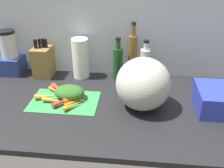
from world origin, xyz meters
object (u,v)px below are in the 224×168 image
carrot_0 (76,97)px  carrot_3 (60,89)px  carrot_1 (58,92)px  carrot_8 (63,101)px  carrot_9 (58,88)px  bottle_2 (145,65)px  blender_appliance (11,56)px  carrot_7 (46,96)px  carrot_4 (73,91)px  knife_block (43,62)px  cutting_board (65,101)px  carrot_11 (73,105)px  dish_rack (222,99)px  carrot_5 (75,98)px  carrot_6 (74,102)px  carrot_2 (53,100)px  winter_squash (143,84)px  paper_towel_roll (81,58)px  carrot_10 (69,90)px  bottle_1 (132,56)px  bottle_0 (118,63)px

carrot_0 → carrot_3: 13.50cm
carrot_1 → carrot_8: bearing=-58.7°
carrot_9 → carrot_3: bearing=-20.9°
carrot_0 → bottle_2: 46.63cm
carrot_0 → blender_appliance: blender_appliance is taller
carrot_7 → carrot_9: 10.12cm
carrot_9 → bottle_2: (49.55, 18.55, 9.10)cm
carrot_4 → knife_block: (-24.72, 22.51, 7.47)cm
cutting_board → carrot_4: (3.25, 7.23, 2.10)cm
carrot_0 → carrot_4: bearing=117.0°
carrot_11 → bottle_2: bearing=42.9°
bottle_2 → carrot_1: bearing=-155.6°
carrot_0 → carrot_11: 7.70cm
bottle_2 → cutting_board: bearing=-146.5°
knife_block → dish_rack: size_ratio=0.94×
carrot_1 → carrot_3: bearing=81.5°
cutting_board → carrot_0: 6.44cm
carrot_5 → carrot_9: carrot_5 is taller
carrot_3 → bottle_2: 52.71cm
knife_block → carrot_7: bearing=-69.1°
carrot_4 → knife_block: 34.26cm
blender_appliance → carrot_1: bearing=-33.2°
carrot_6 → carrot_2: bearing=-177.3°
carrot_11 → winter_squash: size_ratio=0.43×
paper_towel_roll → carrot_8: bearing=-94.6°
carrot_4 → paper_towel_roll: paper_towel_roll is taller
cutting_board → carrot_9: (-6.47, 9.99, 1.80)cm
carrot_4 → paper_towel_roll: 25.83cm
carrot_2 → knife_block: bearing=116.2°
winter_squash → dish_rack: (40.61, 2.20, -7.70)cm
carrot_11 → paper_towel_roll: 38.38cm
carrot_9 → carrot_11: 20.20cm
carrot_10 → bottle_1: 44.19cm
cutting_board → carrot_0: size_ratio=2.75×
carrot_6 → dish_rack: dish_rack is taller
dish_rack → cutting_board: bearing=-178.7°
carrot_11 → carrot_2: bearing=165.2°
carrot_6 → bottle_1: size_ratio=0.33×
carrot_2 → carrot_6: size_ratio=1.00×
carrot_3 → bottle_0: 38.44cm
carrot_5 → dish_rack: size_ratio=0.50×
carrot_7 → carrot_8: (10.52, -3.86, -0.09)cm
carrot_7 → bottle_1: 57.01cm
carrot_5 → carrot_9: size_ratio=1.26×
carrot_6 → carrot_7: 16.68cm
carrot_0 → bottle_0: (20.67, 26.94, 9.64)cm
knife_block → carrot_9: bearing=-52.8°
carrot_6 → carrot_10: 11.86cm
carrot_0 → carrot_10: size_ratio=1.31×
carrot_2 → carrot_4: carrot_4 is taller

